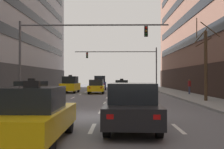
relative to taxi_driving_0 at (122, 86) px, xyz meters
The scene contains 36 objects.
ground_plane 21.02m from the taxi_driving_0, 94.26° to the right, with size 120.00×120.00×0.00m, color slate.
lane_stripe_l1_s3 24.43m from the taxi_driving_0, 101.31° to the right, with size 0.16×2.00×0.01m, color silver.
lane_stripe_l1_s4 19.56m from the taxi_driving_0, 104.19° to the right, with size 0.16×2.00×0.01m, color silver.
lane_stripe_l1_s5 14.77m from the taxi_driving_0, 108.95° to the right, with size 0.16×2.00×0.01m, color silver.
lane_stripe_l1_s6 10.18m from the taxi_driving_0, 118.16° to the right, with size 0.16×2.00×0.01m, color silver.
lane_stripe_l1_s7 6.25m from the taxi_driving_0, 140.52° to the right, with size 0.16×2.00×0.01m, color silver.
lane_stripe_l1_s8 4.97m from the taxi_driving_0, 167.59° to the left, with size 0.16×2.00×0.01m, color silver.
lane_stripe_l1_s9 7.76m from the taxi_driving_0, 128.35° to the left, with size 0.16×2.00×0.01m, color silver.
lane_stripe_l1_s10 12.07m from the taxi_driving_0, 113.43° to the left, with size 0.16×2.00×0.01m, color silver.
lane_stripe_l2_s3 24.01m from the taxi_driving_0, 93.73° to the right, with size 0.16×2.00×0.01m, color silver.
lane_stripe_l2_s4 19.03m from the taxi_driving_0, 94.71° to the right, with size 0.16×2.00×0.01m, color silver.
lane_stripe_l2_s5 14.05m from the taxi_driving_0, 96.39° to the right, with size 0.16×2.00×0.01m, color silver.
lane_stripe_l2_s6 9.11m from the taxi_driving_0, 99.90° to the right, with size 0.16×2.00×0.01m, color silver.
lane_stripe_l2_s7 4.32m from the taxi_driving_0, 111.59° to the right, with size 0.16×2.00×0.01m, color silver.
lane_stripe_l2_s8 2.04m from the taxi_driving_0, 145.97° to the left, with size 0.16×2.00×0.01m, color silver.
lane_stripe_l2_s9 6.30m from the taxi_driving_0, 104.46° to the left, with size 0.16×2.00×0.01m, color silver.
lane_stripe_l2_s10 11.19m from the taxi_driving_0, 98.04° to the left, with size 0.16×2.00×0.01m, color silver.
lane_stripe_l3_s3 24.02m from the taxi_driving_0, 86.02° to the right, with size 0.16×2.00×0.01m, color silver.
lane_stripe_l3_s4 19.03m from the taxi_driving_0, 84.97° to the right, with size 0.16×2.00×0.01m, color silver.
lane_stripe_l3_s5 14.07m from the taxi_driving_0, 83.19° to the right, with size 0.16×2.00×0.01m, color silver.
lane_stripe_l3_s6 9.13m from the taxi_driving_0, 79.45° to the right, with size 0.16×2.00×0.01m, color silver.
lane_stripe_l3_s7 4.35m from the taxi_driving_0, 67.10° to the right, with size 0.16×2.00×0.01m, color silver.
lane_stripe_l3_s8 2.12m from the taxi_driving_0, 32.32° to the left, with size 0.16×2.00×0.01m, color silver.
lane_stripe_l3_s9 6.33m from the taxi_driving_0, 74.61° to the left, with size 0.16×2.00×0.01m, color silver.
lane_stripe_l3_s10 11.21m from the taxi_driving_0, 81.43° to the left, with size 0.16×2.00×0.01m, color silver.
taxi_driving_0 is the anchor object (origin of this frame).
taxi_driving_1 17.58m from the taxi_driving_0, 110.89° to the right, with size 2.03×4.53×1.86m.
taxi_driving_2 6.53m from the taxi_driving_0, 169.60° to the right, with size 1.94×4.33×2.24m.
taxi_driving_3 3.85m from the taxi_driving_0, 143.07° to the right, with size 1.95×4.47×1.84m.
car_driving_4 24.12m from the taxi_driving_0, 90.17° to the right, with size 2.11×4.64×1.71m.
taxi_driving_5 26.38m from the taxi_driving_0, 96.73° to the right, with size 1.83×4.38×1.82m.
car_driving_6 7.86m from the taxi_driving_0, 114.42° to the left, with size 2.02×4.56×2.18m.
traffic_signal_0 14.23m from the taxi_driving_0, 109.35° to the right, with size 11.99×0.34×6.32m.
traffic_signal_1 6.83m from the taxi_driving_0, 77.12° to the left, with size 12.30×0.35×6.26m.
street_tree_0 15.01m from the taxi_driving_0, 65.30° to the right, with size 1.72×1.73×6.58m.
pedestrian_0 9.04m from the taxi_driving_0, 37.73° to the right, with size 0.24×0.53×1.62m.
Camera 1 is at (0.91, -12.95, 1.92)m, focal length 42.31 mm.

